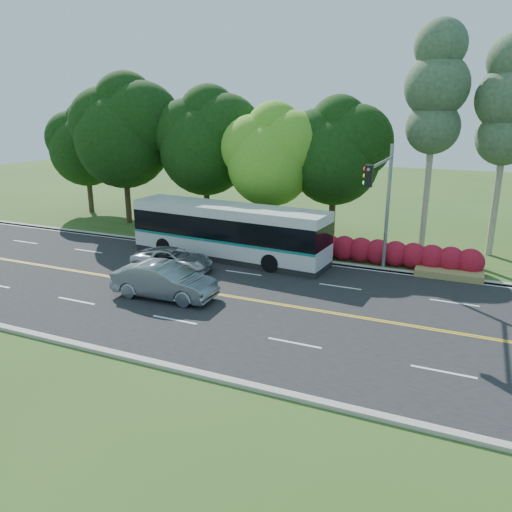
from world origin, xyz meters
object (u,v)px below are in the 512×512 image
at_px(transit_bus, 228,232).
at_px(sedan, 164,281).
at_px(traffic_signal, 383,193).
at_px(suv, 172,259).

relative_size(transit_bus, sedan, 2.47).
bearing_deg(sedan, transit_bus, -0.50).
xyz_separation_m(traffic_signal, suv, (-10.83, -3.08, -4.01)).
bearing_deg(sedan, suv, 25.60).
height_order(traffic_signal, suv, traffic_signal).
xyz_separation_m(transit_bus, suv, (-1.75, -3.47, -0.97)).
distance_m(transit_bus, sedan, 7.25).
bearing_deg(suv, sedan, -158.37).
bearing_deg(sedan, traffic_signal, -54.68).
relative_size(sedan, suv, 1.11).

